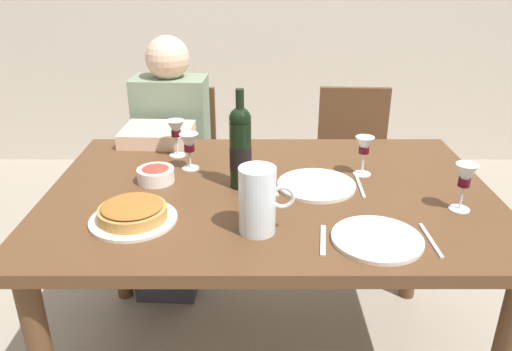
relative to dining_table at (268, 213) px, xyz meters
The scene contains 18 objects.
dining_table is the anchor object (origin of this frame).
wine_bottle 0.26m from the dining_table, 166.22° to the left, with size 0.07×0.07×0.34m.
water_pitcher 0.34m from the dining_table, 98.75° to the right, with size 0.16×0.11×0.20m.
baked_tart 0.48m from the dining_table, 151.93° to the right, with size 0.26×0.26×0.06m.
salad_bowl 0.42m from the dining_table, behind, with size 0.13×0.13×0.06m.
wine_glass_left_diner 0.51m from the dining_table, 139.26° to the left, with size 0.07×0.07×0.15m.
wine_glass_right_diner 0.41m from the dining_table, 20.33° to the left, with size 0.07×0.07×0.14m.
wine_glass_centre 0.39m from the dining_table, 148.69° to the left, with size 0.07×0.07×0.14m.
wine_glass_spare 0.64m from the dining_table, 14.23° to the right, with size 0.07×0.07×0.15m.
dinner_plate_left_setting 0.45m from the dining_table, 49.13° to the right, with size 0.25×0.25×0.01m, color silver.
dinner_plate_right_setting 0.19m from the dining_table, ahead, with size 0.27×0.27×0.01m, color silver.
fork_left_setting 0.37m from the dining_table, 67.41° to the right, with size 0.16×0.01×0.01m, color silver.
knife_left_setting 0.56m from the dining_table, 37.26° to the right, with size 0.18×0.01×0.01m, color silver.
knife_right_setting 0.32m from the dining_table, ahead, with size 0.18×0.01×0.01m, color silver.
spoon_right_setting 0.10m from the dining_table, 65.69° to the left, with size 0.16×0.01×0.01m, color silver.
chair_left 1.00m from the dining_table, 116.98° to the left, with size 0.42×0.42×0.87m.
diner_left 0.79m from the dining_table, 125.52° to the left, with size 0.35×0.52×1.16m.
chair_right 0.99m from the dining_table, 62.30° to the left, with size 0.42×0.42×0.87m.
Camera 1 is at (-0.05, -1.53, 1.49)m, focal length 35.06 mm.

